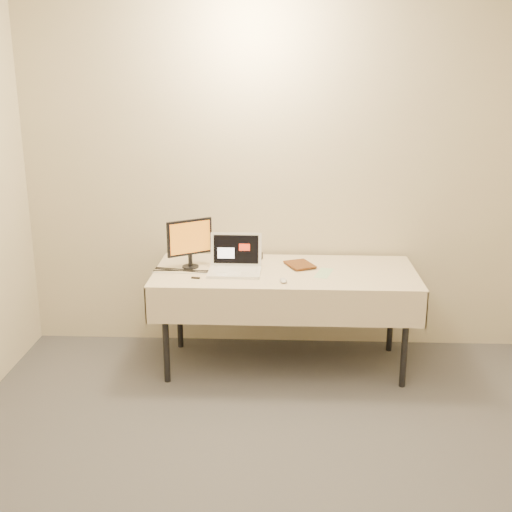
{
  "coord_description": "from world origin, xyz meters",
  "views": [
    {
      "loc": [
        -0.02,
        -2.31,
        2.12
      ],
      "look_at": [
        -0.21,
        1.99,
        0.86
      ],
      "focal_mm": 45.0,
      "sensor_mm": 36.0,
      "label": 1
    }
  ],
  "objects_px": {
    "monitor": "(190,240)",
    "laptop": "(235,263)",
    "book": "(290,253)",
    "table": "(285,279)"
  },
  "relations": [
    {
      "from": "monitor",
      "to": "laptop",
      "type": "bearing_deg",
      "value": -45.82
    },
    {
      "from": "laptop",
      "to": "book",
      "type": "height_order",
      "value": "laptop"
    },
    {
      "from": "table",
      "to": "book",
      "type": "xyz_separation_m",
      "value": [
        0.03,
        0.07,
        0.17
      ]
    },
    {
      "from": "table",
      "to": "book",
      "type": "relative_size",
      "value": 8.23
    },
    {
      "from": "laptop",
      "to": "book",
      "type": "distance_m",
      "value": 0.4
    },
    {
      "from": "monitor",
      "to": "table",
      "type": "bearing_deg",
      "value": -36.86
    },
    {
      "from": "laptop",
      "to": "book",
      "type": "relative_size",
      "value": 1.64
    },
    {
      "from": "monitor",
      "to": "book",
      "type": "xyz_separation_m",
      "value": [
        0.72,
        0.02,
        -0.09
      ]
    },
    {
      "from": "table",
      "to": "laptop",
      "type": "xyz_separation_m",
      "value": [
        -0.36,
        -0.03,
        0.12
      ]
    },
    {
      "from": "laptop",
      "to": "table",
      "type": "bearing_deg",
      "value": 5.35
    }
  ]
}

